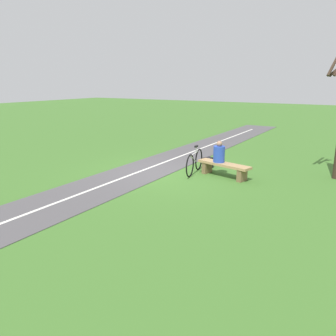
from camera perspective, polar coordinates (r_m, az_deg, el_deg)
name	(u,v)px	position (r m, az deg, el deg)	size (l,w,h in m)	color
ground_plane	(167,173)	(11.37, -0.19, -0.85)	(80.00, 80.00, 0.00)	#3D6B28
paved_path	(55,203)	(9.02, -18.73, -5.77)	(2.08, 36.00, 0.02)	#4C494C
path_centre_line	(55,203)	(9.02, -18.74, -5.71)	(0.10, 32.00, 0.00)	silver
bench	(224,167)	(10.98, 9.56, 0.13)	(1.89, 0.85, 0.46)	#A88456
person_seated	(219,153)	(11.00, 8.74, 2.50)	(0.45, 0.45, 0.71)	#2847B7
bicycle	(195,162)	(11.28, 4.57, 1.04)	(0.31, 1.72, 0.93)	black
backpack	(208,163)	(12.07, 6.81, 0.89)	(0.36, 0.42, 0.39)	black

